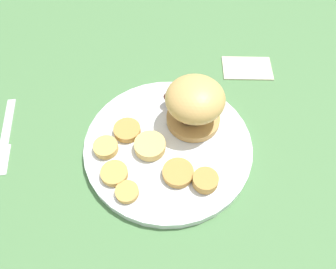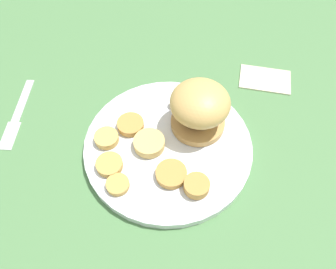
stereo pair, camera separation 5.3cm
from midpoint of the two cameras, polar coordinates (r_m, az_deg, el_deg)
name	(u,v)px [view 1 (the left image)]	position (r m, az deg, el deg)	size (l,w,h in m)	color
ground_plane	(168,148)	(0.57, -2.68, -2.62)	(4.00, 4.00, 0.00)	#4C7A47
dinner_plate	(168,145)	(0.56, -2.72, -2.09)	(0.29, 0.29, 0.02)	white
sandwich	(194,103)	(0.55, 1.75, 5.33)	(0.11, 0.11, 0.09)	tan
potato_round_0	(114,173)	(0.53, -12.21, -6.83)	(0.04, 0.04, 0.01)	tan
potato_round_1	(205,180)	(0.51, 3.55, -8.22)	(0.04, 0.04, 0.02)	#BC8942
potato_round_2	(106,147)	(0.56, -13.50, -2.37)	(0.04, 0.04, 0.01)	tan
potato_round_3	(178,173)	(0.52, -1.19, -6.91)	(0.05, 0.05, 0.01)	#BC8942
potato_round_4	(127,192)	(0.51, -10.17, -10.04)	(0.04, 0.04, 0.01)	tan
potato_round_5	(127,130)	(0.57, -9.80, 0.56)	(0.05, 0.05, 0.01)	#BC8942
potato_round_6	(150,146)	(0.54, -5.97, -2.19)	(0.05, 0.05, 0.02)	#DBB766
fork	(5,136)	(0.66, -28.58, -0.39)	(0.17, 0.05, 0.00)	silver
napkin	(247,68)	(0.70, 11.52, 11.22)	(0.10, 0.07, 0.01)	beige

